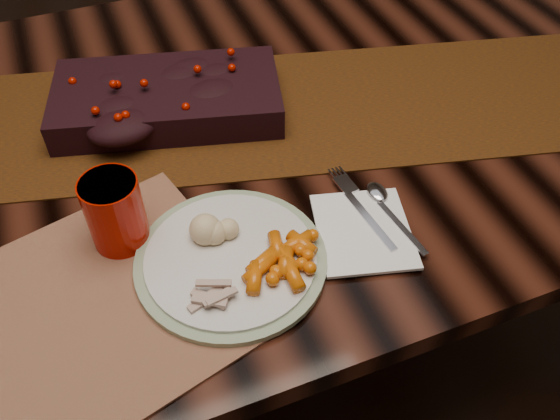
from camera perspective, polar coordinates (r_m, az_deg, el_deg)
name	(u,v)px	position (r m, az deg, el deg)	size (l,w,h in m)	color
floor	(231,348)	(1.62, -4.70, -13.10)	(5.00, 5.00, 0.00)	black
dining_table	(221,261)	(1.31, -5.69, -4.93)	(1.80, 1.00, 0.75)	black
table_runner	(229,114)	(1.06, -4.92, 9.19)	(1.69, 0.35, 0.00)	#301C04
centerpiece	(167,94)	(1.06, -10.83, 10.94)	(0.39, 0.20, 0.08)	black
placemat_main	(65,324)	(0.82, -19.96, -10.24)	(0.47, 0.34, 0.00)	brown
dinner_plate	(231,259)	(0.82, -4.77, -4.77)	(0.27, 0.27, 0.01)	silver
baby_carrots	(282,260)	(0.79, 0.20, -4.83)	(0.11, 0.09, 0.02)	#D45C08
mashed_potatoes	(213,220)	(0.83, -6.43, -0.94)	(0.08, 0.07, 0.04)	beige
turkey_shreds	(207,297)	(0.77, -7.00, -8.32)	(0.07, 0.06, 0.02)	beige
napkin	(363,231)	(0.86, 8.03, -1.99)	(0.13, 0.16, 0.01)	white
fork	(363,211)	(0.88, 8.03, -0.09)	(0.02, 0.16, 0.00)	silver
spoon	(394,216)	(0.88, 10.90, -0.57)	(0.03, 0.14, 0.00)	white
red_cup	(115,212)	(0.84, -15.59, -0.20)	(0.08, 0.08, 0.11)	#B00E00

